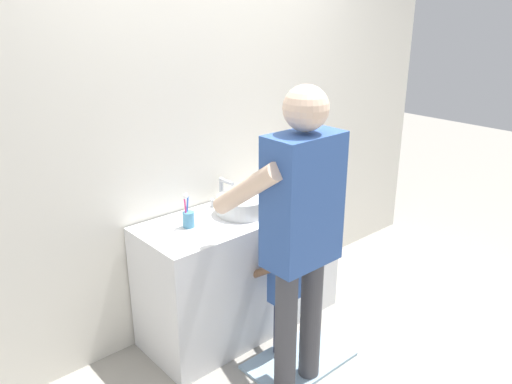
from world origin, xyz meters
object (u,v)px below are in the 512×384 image
object	(u,v)px
toothbrush_cup	(188,218)
adult_parent	(300,219)
child_toddler	(284,282)
soap_bottle	(279,190)

from	to	relation	value
toothbrush_cup	adult_parent	world-z (taller)	adult_parent
child_toddler	soap_bottle	bearing A→B (deg)	49.48
toothbrush_cup	soap_bottle	bearing A→B (deg)	-2.37
adult_parent	toothbrush_cup	bearing A→B (deg)	108.33
toothbrush_cup	soap_bottle	size ratio (longest dim) A/B	1.25
toothbrush_cup	child_toddler	distance (m)	0.69
toothbrush_cup	child_toddler	world-z (taller)	toothbrush_cup
soap_bottle	toothbrush_cup	bearing A→B (deg)	177.63
soap_bottle	adult_parent	distance (m)	0.83
toothbrush_cup	adult_parent	bearing A→B (deg)	-71.67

